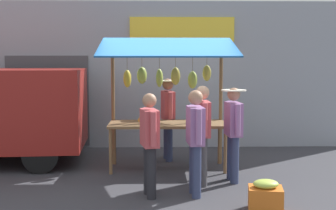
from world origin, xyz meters
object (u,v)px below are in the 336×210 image
Objects in this scene: market_stall at (168,87)px; shopper_with_shopping_bag at (150,138)px; produce_crate_near at (265,197)px; vendor_with_sunhat at (168,112)px; shopper_with_ponytail at (195,135)px; shopper_in_grey_tee at (202,128)px; shopper_in_striped_shirt at (233,127)px.

shopper_with_shopping_bag is at bearing 79.76° from market_stall.
produce_crate_near is at bearing 117.31° from market_stall.
vendor_with_sunhat is 1.04× the size of shopper_with_ponytail.
market_stall reaches higher than shopper_with_shopping_bag.
vendor_with_sunhat reaches higher than shopper_with_ponytail.
shopper_with_shopping_bag is at bearing -16.04° from vendor_with_sunhat.
produce_crate_near is (-0.91, 0.73, -0.73)m from shopper_with_ponytail.
market_stall is 1.54× the size of shopper_with_ponytail.
shopper_in_grey_tee is at bearing -19.83° from shopper_with_ponytail.
vendor_with_sunhat is at bearing 28.24° from shopper_in_striped_shirt.
vendor_with_sunhat is 2.50m from shopper_with_shopping_bag.
shopper_with_ponytail is at bearing -99.70° from shopper_with_shopping_bag.
shopper_in_grey_tee is 1.03× the size of shopper_in_striped_shirt.
shopper_in_striped_shirt is (-1.06, 1.67, -0.05)m from vendor_with_sunhat.
shopper_in_striped_shirt is at bearing -71.96° from shopper_with_shopping_bag.
market_stall is at bearing -22.13° from shopper_with_shopping_bag.
shopper_with_ponytail reaches higher than shopper_with_shopping_bag.
shopper_in_grey_tee is at bearing 115.44° from market_stall.
vendor_with_sunhat is at bearing -68.42° from produce_crate_near.
shopper_in_striped_shirt is (-1.08, 0.97, -0.60)m from market_stall.
shopper_with_ponytail is 1.38m from produce_crate_near.
shopper_with_shopping_bag is at bearing 125.24° from shopper_in_grey_tee.
vendor_with_sunhat reaches higher than shopper_in_striped_shirt.
produce_crate_near is (-0.20, 1.51, -0.74)m from shopper_in_striped_shirt.
produce_crate_near is at bearing -176.71° from shopper_in_striped_shirt.
market_stall is 3.10m from produce_crate_near.
shopper_with_ponytail is 1.01× the size of shopper_in_striped_shirt.
shopper_with_shopping_bag is (0.69, 0.03, -0.03)m from shopper_with_ponytail.
vendor_with_sunhat is at bearing 3.68° from shopper_with_ponytail.
shopper_in_grey_tee is at bearing 103.10° from shopper_in_striped_shirt.
shopper_in_grey_tee is at bearing -61.16° from produce_crate_near.
shopper_with_shopping_bag is (0.32, 1.77, -0.64)m from market_stall.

